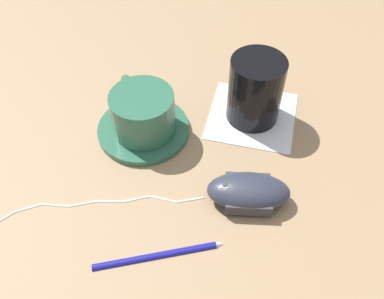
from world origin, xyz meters
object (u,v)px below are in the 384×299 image
object	(u,v)px
drinking_glass	(255,90)
pen	(159,254)
computer_mouse	(248,191)
saucer	(144,129)
coffee_cup	(142,112)

from	to	relation	value
drinking_glass	pen	size ratio (longest dim) A/B	0.78
computer_mouse	drinking_glass	bearing A→B (deg)	110.12
drinking_glass	pen	xyz separation A→B (m)	(-0.01, -0.27, -0.05)
computer_mouse	pen	distance (m)	0.14
saucer	computer_mouse	bearing A→B (deg)	-12.76
drinking_glass	computer_mouse	bearing A→B (deg)	-69.88
coffee_cup	pen	world-z (taller)	coffee_cup
coffee_cup	pen	size ratio (longest dim) A/B	0.84
coffee_cup	drinking_glass	distance (m)	0.17
saucer	pen	world-z (taller)	saucer
coffee_cup	computer_mouse	xyz separation A→B (m)	(0.18, -0.04, -0.02)
drinking_glass	saucer	bearing A→B (deg)	-141.02
computer_mouse	drinking_glass	distance (m)	0.16
saucer	computer_mouse	world-z (taller)	computer_mouse
saucer	drinking_glass	distance (m)	0.17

